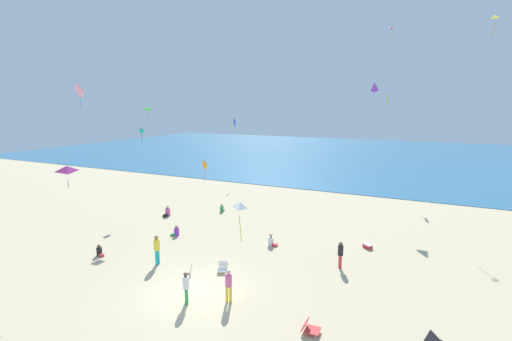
# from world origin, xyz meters

# --- Properties ---
(ground_plane) EXTENTS (120.00, 120.00, 0.00)m
(ground_plane) POSITION_xyz_m (0.00, 10.00, 0.00)
(ground_plane) COLOR #C6B58C
(ocean_water) EXTENTS (120.00, 60.00, 0.05)m
(ocean_water) POSITION_xyz_m (0.00, 52.02, 0.03)
(ocean_water) COLOR teal
(ocean_water) RESTS_ON ground_plane
(beach_chair_near_camera) EXTENTS (0.71, 0.60, 0.50)m
(beach_chair_near_camera) POSITION_xyz_m (5.69, -0.62, 0.22)
(beach_chair_near_camera) COLOR #D13D3D
(beach_chair_near_camera) RESTS_ON ground_plane
(beach_chair_far_right) EXTENTS (0.73, 0.82, 0.56)m
(beach_chair_far_right) POSITION_xyz_m (0.08, 2.42, 0.23)
(beach_chair_far_right) COLOR white
(beach_chair_far_right) RESTS_ON ground_plane
(cooler_box) EXTENTS (0.64, 0.62, 0.26)m
(cooler_box) POSITION_xyz_m (6.48, 8.84, 0.13)
(cooler_box) COLOR red
(cooler_box) RESTS_ON ground_plane
(person_0) EXTENTS (0.38, 0.57, 0.66)m
(person_0) POSITION_xyz_m (-5.44, 11.68, 0.24)
(person_0) COLOR green
(person_0) RESTS_ON ground_plane
(person_1) EXTENTS (0.36, 0.36, 1.50)m
(person_1) POSITION_xyz_m (1.82, -0.02, 0.87)
(person_1) COLOR yellow
(person_1) RESTS_ON ground_plane
(person_2) EXTENTS (0.58, 0.43, 0.65)m
(person_2) POSITION_xyz_m (-7.38, 1.13, 0.24)
(person_2) COLOR black
(person_2) RESTS_ON ground_plane
(person_3) EXTENTS (0.40, 0.65, 0.82)m
(person_3) POSITION_xyz_m (-8.74, 8.88, 0.30)
(person_3) COLOR #D8599E
(person_3) RESTS_ON ground_plane
(person_4) EXTENTS (0.37, 0.37, 1.63)m
(person_4) POSITION_xyz_m (-3.58, 1.66, 0.94)
(person_4) COLOR #19ADB2
(person_4) RESTS_ON ground_plane
(person_5) EXTENTS (0.64, 0.54, 0.71)m
(person_5) POSITION_xyz_m (-5.41, 5.64, 0.26)
(person_5) COLOR purple
(person_5) RESTS_ON ground_plane
(person_6) EXTENTS (0.39, 0.39, 1.45)m
(person_6) POSITION_xyz_m (5.54, 5.44, 0.84)
(person_6) COLOR red
(person_6) RESTS_ON ground_plane
(person_7) EXTENTS (0.61, 0.37, 0.75)m
(person_7) POSITION_xyz_m (1.02, 6.73, 0.28)
(person_7) COLOR white
(person_7) RESTS_ON ground_plane
(person_8) EXTENTS (0.41, 0.41, 1.46)m
(person_8) POSITION_xyz_m (0.22, -0.93, 0.84)
(person_8) COLOR green
(person_8) RESTS_ON ground_plane
(kite_yellow) EXTENTS (0.51, 0.57, 1.08)m
(kite_yellow) POSITION_xyz_m (12.07, 11.51, 13.28)
(kite_yellow) COLOR yellow
(kite_red) EXTENTS (0.46, 0.49, 1.37)m
(kite_red) POSITION_xyz_m (5.62, 24.18, 15.53)
(kite_red) COLOR red
(kite_green) EXTENTS (0.71, 0.73, 0.99)m
(kite_green) POSITION_xyz_m (-10.62, 9.38, 8.32)
(kite_green) COLOR green
(kite_lime) EXTENTS (0.21, 1.14, 1.59)m
(kite_lime) POSITION_xyz_m (5.40, 26.39, 9.29)
(kite_lime) COLOR #99DB33
(kite_teal) EXTENTS (0.36, 0.45, 1.23)m
(kite_teal) POSITION_xyz_m (-12.44, 10.51, 6.40)
(kite_teal) COLOR #1EADAD
(kite_purple) EXTENTS (0.70, 0.96, 1.26)m
(kite_purple) POSITION_xyz_m (4.90, 20.27, 10.19)
(kite_purple) COLOR purple
(kite_white) EXTENTS (0.74, 0.84, 1.81)m
(kite_white) POSITION_xyz_m (2.27, 0.32, 4.39)
(kite_white) COLOR white
(kite_orange) EXTENTS (0.62, 0.34, 1.55)m
(kite_orange) POSITION_xyz_m (-3.49, 6.37, 4.73)
(kite_orange) COLOR orange
(kite_blue) EXTENTS (0.35, 1.03, 1.84)m
(kite_blue) POSITION_xyz_m (-10.86, 23.92, 6.63)
(kite_blue) COLOR blue
(kite_pink) EXTENTS (0.96, 0.35, 1.37)m
(kite_pink) POSITION_xyz_m (-9.32, 2.27, 9.38)
(kite_pink) COLOR pink
(kite_magenta) EXTENTS (0.94, 1.01, 1.19)m
(kite_magenta) POSITION_xyz_m (-6.74, -0.91, 5.47)
(kite_magenta) COLOR #DB3DA8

